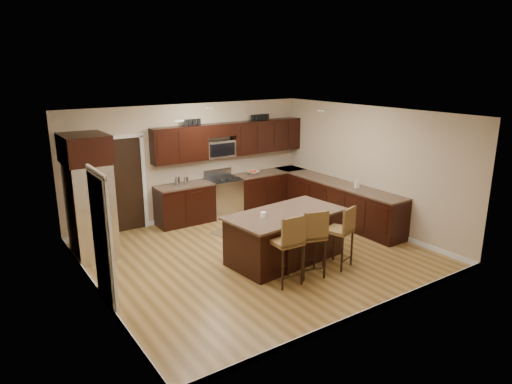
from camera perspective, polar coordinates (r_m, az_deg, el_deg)
floor at (r=8.91m, az=0.13°, el=-7.81°), size 6.00×6.00×0.00m
ceiling at (r=8.22m, az=0.14°, el=9.74°), size 6.00×6.00×0.00m
wall_back at (r=10.79m, az=-8.11°, el=3.72°), size 6.00×0.00×6.00m
wall_left at (r=7.29m, az=-19.82°, el=-2.83°), size 0.00×5.50×5.50m
wall_right at (r=10.40m, az=13.96°, el=2.97°), size 0.00×5.50×5.50m
base_cabinets at (r=10.91m, az=4.13°, el=-0.85°), size 4.02×3.96×0.92m
upper_cabinets at (r=11.05m, az=-2.93°, el=6.71°), size 4.00×0.33×0.80m
range at (r=11.05m, az=-4.09°, el=-0.57°), size 0.76×0.64×1.11m
microwave at (r=10.92m, az=-4.61°, el=5.41°), size 0.76×0.31×0.40m
doorway at (r=10.26m, az=-16.30°, el=0.79°), size 0.85×0.03×2.06m
pantry_door at (r=7.12m, az=-18.80°, el=-5.97°), size 0.03×0.80×2.04m
letter_decor at (r=10.92m, az=-3.62°, el=9.00°), size 2.20×0.03×0.15m
island at (r=8.57m, az=3.65°, el=-5.72°), size 2.32×1.37×0.92m
stool_left at (r=7.49m, az=4.10°, el=-6.23°), size 0.48×0.48×1.22m
stool_mid at (r=7.79m, az=7.03°, el=-5.43°), size 0.56×0.56×1.22m
stool_right at (r=8.27m, az=10.73°, el=-4.68°), size 0.54×0.54×1.14m
refrigerator at (r=8.97m, az=-20.13°, el=-0.45°), size 0.79×0.97×2.35m
floor_mat at (r=10.12m, az=-2.71°, el=-4.86°), size 1.06×0.84×0.01m
fruit_bowl at (r=11.36m, az=-0.38°, el=2.45°), size 0.37×0.37×0.07m
soap_bottle at (r=10.29m, az=12.53°, el=1.03°), size 0.12×0.12×0.20m
canister_tall at (r=10.39m, az=-9.78°, el=1.32°), size 0.12×0.12×0.20m
canister_short at (r=10.48m, az=-8.75°, el=1.40°), size 0.11×0.11×0.17m
island_jar at (r=8.10m, az=0.91°, el=-2.88°), size 0.10×0.10×0.10m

